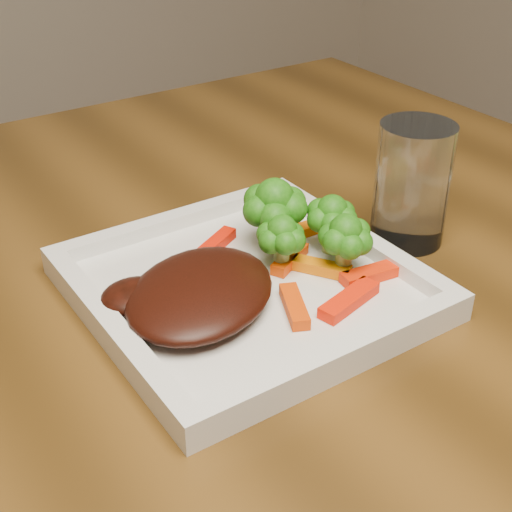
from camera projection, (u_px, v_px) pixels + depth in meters
plate at (247, 290)px, 0.62m from camera, size 0.27×0.27×0.01m
steak at (200, 293)px, 0.58m from camera, size 0.18×0.17×0.03m
broccoli_0 at (274, 216)px, 0.65m from camera, size 0.08×0.08×0.07m
broccoli_1 at (332, 220)px, 0.65m from camera, size 0.06×0.06×0.06m
broccoli_2 at (345, 244)px, 0.62m from camera, size 0.07×0.07×0.06m
broccoli_3 at (282, 239)px, 0.62m from camera, size 0.05×0.05×0.06m
carrot_0 at (349, 300)px, 0.59m from camera, size 0.07×0.03×0.01m
carrot_1 at (374, 273)px, 0.62m from camera, size 0.06×0.02×0.01m
carrot_2 at (294, 306)px, 0.58m from camera, size 0.04×0.06×0.01m
carrot_3 at (312, 227)px, 0.70m from camera, size 0.05×0.02×0.01m
carrot_4 at (217, 243)px, 0.67m from camera, size 0.05×0.03×0.01m
carrot_5 at (321, 268)px, 0.63m from camera, size 0.04×0.05×0.01m
carrot_6 at (290, 259)px, 0.64m from camera, size 0.05×0.04×0.01m
drinking_glass at (412, 184)px, 0.68m from camera, size 0.07×0.07×0.12m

